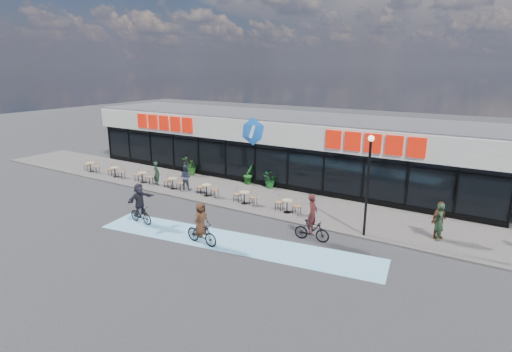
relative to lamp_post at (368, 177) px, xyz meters
The scene contains 22 objects.
ground 9.83m from the lamp_post, 165.76° to the right, with size 120.00×120.00×0.00m, color #28282B.
sidewalk 9.79m from the lamp_post, 166.36° to the left, with size 44.00×5.00×0.10m, color #635B58.
bike_lane 7.01m from the lamp_post, 143.12° to the right, with size 14.00×2.20×0.01m, color #72B3D7.
building 11.87m from the lamp_post, 139.91° to the left, with size 30.60×6.57×4.75m.
lamp_post is the anchor object (origin of this frame).
bistro_set_0 21.79m from the lamp_post, behind, with size 1.54×0.62×0.90m.
bistro_set_1 18.97m from the lamp_post, behind, with size 1.54×0.62×0.90m.
bistro_set_2 16.16m from the lamp_post, behind, with size 1.54×0.62×0.90m.
bistro_set_3 13.37m from the lamp_post, behind, with size 1.54×0.62×0.90m.
bistro_set_4 10.60m from the lamp_post, behind, with size 1.54×0.62×0.90m.
bistro_set_5 7.88m from the lamp_post, behind, with size 1.54×0.62×0.90m.
bistro_set_6 5.28m from the lamp_post, 168.91° to the left, with size 1.54×0.62×0.90m.
potted_plant_left 15.24m from the lamp_post, 163.76° to the left, with size 1.18×1.02×1.31m, color #1D4915.
potted_plant_mid 10.70m from the lamp_post, 154.87° to the left, with size 0.75×0.61×1.36m, color #185518.
potted_plant_right 9.20m from the lamp_post, 150.80° to the left, with size 0.93×0.80×1.03m, color #17521F.
patron_left 14.86m from the lamp_post, behind, with size 0.60×0.39×1.64m, color #1C3323.
patron_right 12.56m from the lamp_post, behind, with size 0.81×0.63×1.66m, color #2C3445.
pedestrian_a 3.90m from the lamp_post, 22.40° to the left, with size 0.65×0.43×1.79m, color #1D341E.
pedestrian_b 3.91m from the lamp_post, 24.63° to the left, with size 1.08×0.45×1.85m, color #4B2B1B.
cyclist_a 8.08m from the lamp_post, 142.57° to the right, with size 1.85×0.81×2.02m.
cyclist_b 3.40m from the lamp_post, 139.34° to the right, with size 1.75×0.72×2.29m.
cyclist_c 11.58m from the lamp_post, 157.46° to the right, with size 1.65×1.64×2.17m.
Camera 1 is at (13.95, -15.64, 7.99)m, focal length 28.00 mm.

